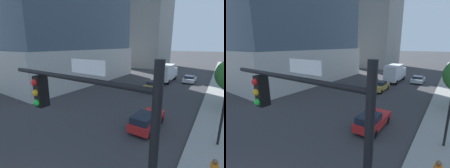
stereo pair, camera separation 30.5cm
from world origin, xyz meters
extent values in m
cube|color=#B2AFA8|center=(-20.84, 21.98, 3.11)|extent=(17.93, 25.97, 6.21)
cube|color=gray|center=(-15.79, 51.59, 16.08)|extent=(14.31, 14.06, 32.16)
cylinder|color=black|center=(3.15, 2.08, 6.18)|extent=(5.14, 0.14, 0.14)
cube|color=black|center=(1.81, 2.08, 5.55)|extent=(0.32, 0.36, 1.05)
sphere|color=red|center=(1.81, 1.89, 5.89)|extent=(0.22, 0.22, 0.22)
sphere|color=orange|center=(1.81, 1.89, 5.55)|extent=(0.22, 0.22, 0.22)
sphere|color=green|center=(1.81, 1.89, 5.21)|extent=(0.22, 0.22, 0.22)
cube|color=white|center=(3.92, 2.08, 6.53)|extent=(1.10, 0.04, 0.36)
cylinder|color=black|center=(7.18, 11.81, 3.13)|extent=(0.16, 0.16, 5.95)
cube|color=#B7B7BC|center=(1.97, 32.58, 0.59)|extent=(1.94, 4.06, 0.66)
cube|color=#19212D|center=(1.97, 32.24, 1.15)|extent=(1.63, 2.02, 0.46)
cylinder|color=black|center=(1.12, 33.96, 0.31)|extent=(0.22, 0.62, 0.62)
cylinder|color=black|center=(2.83, 33.96, 0.31)|extent=(0.22, 0.62, 0.62)
cylinder|color=black|center=(1.12, 31.20, 0.31)|extent=(0.22, 0.62, 0.62)
cylinder|color=black|center=(2.83, 31.20, 0.31)|extent=(0.22, 0.62, 0.62)
cube|color=red|center=(1.97, 11.58, 0.64)|extent=(1.73, 4.37, 0.70)
cube|color=#19212D|center=(1.97, 10.62, 1.26)|extent=(1.45, 2.19, 0.54)
cylinder|color=black|center=(1.21, 13.06, 0.34)|extent=(0.22, 0.68, 0.68)
cylinder|color=black|center=(2.73, 13.06, 0.34)|extent=(0.22, 0.68, 0.68)
cylinder|color=black|center=(1.21, 10.09, 0.34)|extent=(0.22, 0.68, 0.68)
cylinder|color=black|center=(2.73, 10.09, 0.34)|extent=(0.22, 0.68, 0.68)
cube|color=#AD8938|center=(-1.92, 23.19, 0.65)|extent=(1.73, 4.40, 0.70)
cube|color=#19212D|center=(-1.92, 23.30, 1.23)|extent=(1.46, 1.96, 0.46)
cylinder|color=black|center=(-2.68, 24.68, 0.35)|extent=(0.22, 0.70, 0.70)
cylinder|color=black|center=(-1.16, 24.68, 0.35)|extent=(0.22, 0.70, 0.70)
cylinder|color=black|center=(-2.68, 21.69, 0.35)|extent=(0.22, 0.70, 0.70)
cylinder|color=black|center=(-1.16, 21.69, 0.35)|extent=(0.22, 0.70, 0.70)
cube|color=silver|center=(-1.92, 33.77, 1.56)|extent=(2.21, 2.08, 1.99)
cube|color=silver|center=(-1.92, 29.98, 1.97)|extent=(2.21, 5.20, 2.82)
cylinder|color=black|center=(-2.90, 33.77, 0.46)|extent=(0.30, 0.92, 0.92)
cylinder|color=black|center=(-0.95, 33.77, 0.46)|extent=(0.30, 0.92, 0.92)
cylinder|color=black|center=(-2.90, 28.68, 0.46)|extent=(0.30, 0.92, 0.92)
cylinder|color=black|center=(-0.95, 28.68, 0.46)|extent=(0.30, 0.92, 0.92)
sphere|color=brown|center=(7.03, 7.11, 1.81)|extent=(0.24, 0.24, 0.24)
camera|label=1|loc=(6.67, -0.89, 7.06)|focal=26.00mm
camera|label=2|loc=(6.92, -0.72, 7.06)|focal=26.00mm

